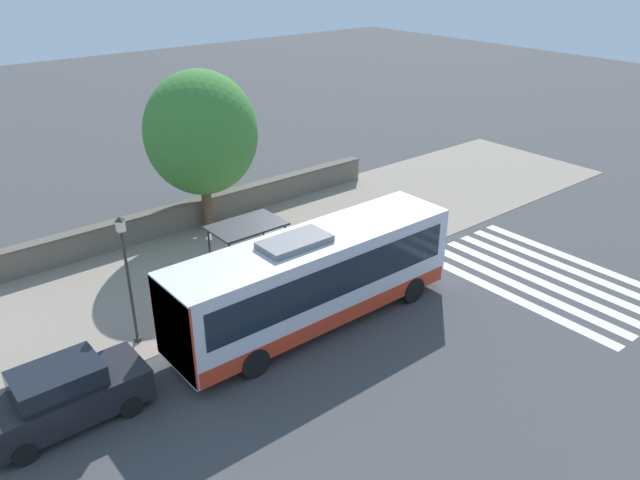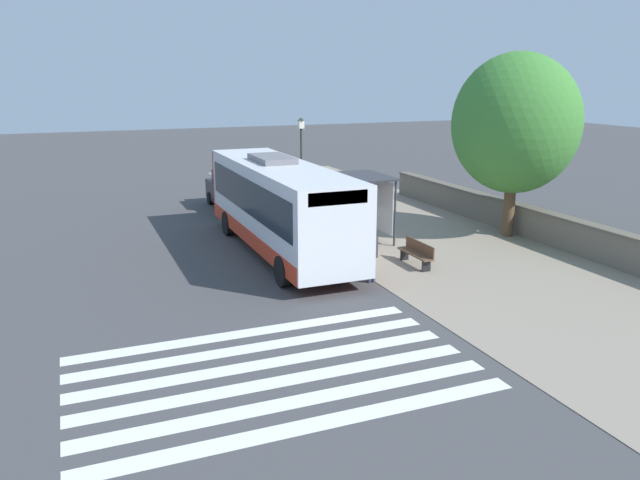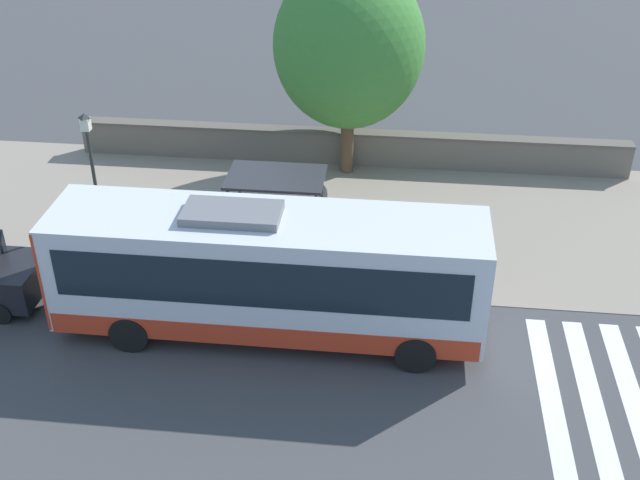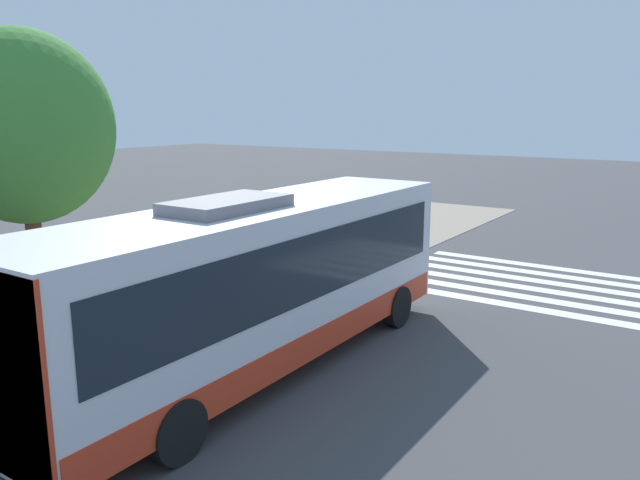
# 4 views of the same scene
# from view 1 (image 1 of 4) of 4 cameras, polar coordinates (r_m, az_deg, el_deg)

# --- Properties ---
(ground_plane) EXTENTS (120.00, 120.00, 0.00)m
(ground_plane) POSITION_cam_1_polar(r_m,az_deg,el_deg) (24.32, -0.75, -4.81)
(ground_plane) COLOR #424244
(ground_plane) RESTS_ON ground
(sidewalk_plaza) EXTENTS (9.00, 44.00, 0.02)m
(sidewalk_plaza) POSITION_cam_1_polar(r_m,az_deg,el_deg) (27.56, -6.58, -1.08)
(sidewalk_plaza) COLOR gray
(sidewalk_plaza) RESTS_ON ground
(crosswalk_stripes) EXTENTS (9.00, 5.25, 0.01)m
(crosswalk_stripes) POSITION_cam_1_polar(r_m,az_deg,el_deg) (26.98, 19.79, -3.18)
(crosswalk_stripes) COLOR silver
(crosswalk_stripes) RESTS_ON ground
(stone_wall) EXTENTS (0.60, 20.00, 1.27)m
(stone_wall) POSITION_cam_1_polar(r_m,az_deg,el_deg) (30.50, -10.82, 2.65)
(stone_wall) COLOR #6B6356
(stone_wall) RESTS_ON ground
(bus) EXTENTS (2.66, 10.80, 3.56)m
(bus) POSITION_cam_1_polar(r_m,az_deg,el_deg) (21.55, -0.57, -3.44)
(bus) COLOR silver
(bus) RESTS_ON ground
(bus_shelter) EXTENTS (1.82, 2.78, 2.67)m
(bus_shelter) POSITION_cam_1_polar(r_m,az_deg,el_deg) (24.00, -6.89, 0.53)
(bus_shelter) COLOR #2D2D33
(bus_shelter) RESTS_ON ground
(pedestrian) EXTENTS (0.34, 0.23, 1.76)m
(pedestrian) POSITION_cam_1_polar(r_m,az_deg,el_deg) (25.64, 5.12, -0.57)
(pedestrian) COLOR #2D3347
(pedestrian) RESTS_ON ground
(bench) EXTENTS (0.40, 1.86, 0.88)m
(bench) POSITION_cam_1_polar(r_m,az_deg,el_deg) (26.80, 0.13, -0.58)
(bench) COLOR brown
(bench) RESTS_ON ground
(street_lamp_near) EXTENTS (0.28, 0.28, 4.64)m
(street_lamp_near) POSITION_cam_1_polar(r_m,az_deg,el_deg) (21.04, -17.21, -2.70)
(street_lamp_near) COLOR #2D332D
(street_lamp_near) RESTS_ON ground
(shade_tree) EXTENTS (5.07, 5.07, 7.42)m
(shade_tree) POSITION_cam_1_polar(r_m,az_deg,el_deg) (28.60, -10.82, 9.57)
(shade_tree) COLOR brown
(shade_tree) RESTS_ON ground
(parked_car_behind_bus) EXTENTS (1.98, 4.49, 1.86)m
(parked_car_behind_bus) POSITION_cam_1_polar(r_m,az_deg,el_deg) (19.22, -22.34, -13.03)
(parked_car_behind_bus) COLOR black
(parked_car_behind_bus) RESTS_ON ground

